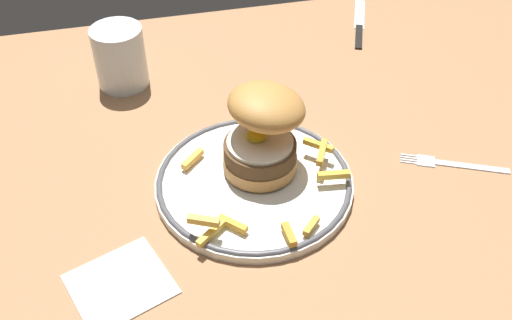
# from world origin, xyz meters

# --- Properties ---
(ground_plane) EXTENTS (1.34, 0.85, 0.04)m
(ground_plane) POSITION_xyz_m (0.00, 0.00, -0.02)
(ground_plane) COLOR #9C6F49
(dinner_plate) EXTENTS (0.26, 0.26, 0.02)m
(dinner_plate) POSITION_xyz_m (0.00, -0.05, 0.01)
(dinner_plate) COLOR white
(dinner_plate) RESTS_ON ground_plane
(burger) EXTENTS (0.12, 0.12, 0.12)m
(burger) POSITION_xyz_m (0.02, -0.02, 0.07)
(burger) COLOR #B87F41
(burger) RESTS_ON dinner_plate
(fries_pile) EXTENTS (0.21, 0.19, 0.03)m
(fries_pile) POSITION_xyz_m (0.01, -0.09, 0.03)
(fries_pile) COLOR gold
(fries_pile) RESTS_ON dinner_plate
(water_glass) EXTENTS (0.08, 0.08, 0.10)m
(water_glass) POSITION_xyz_m (-0.15, 0.23, 0.04)
(water_glass) COLOR silver
(water_glass) RESTS_ON ground_plane
(fork) EXTENTS (0.14, 0.07, 0.00)m
(fork) POSITION_xyz_m (0.27, -0.07, 0.00)
(fork) COLOR silver
(fork) RESTS_ON ground_plane
(knife) EXTENTS (0.08, 0.17, 0.01)m
(knife) POSITION_xyz_m (0.28, 0.30, 0.00)
(knife) COLOR black
(knife) RESTS_ON ground_plane
(napkin) EXTENTS (0.13, 0.12, 0.00)m
(napkin) POSITION_xyz_m (-0.18, -0.16, 0.00)
(napkin) COLOR white
(napkin) RESTS_ON ground_plane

